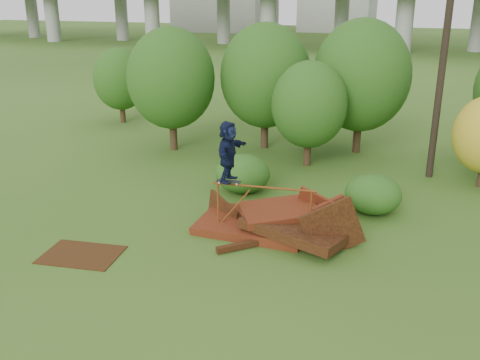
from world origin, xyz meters
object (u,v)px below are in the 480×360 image
(scrap_pile, at_px, (275,224))
(utility_pole, at_px, (443,57))
(skater, at_px, (228,151))
(flat_plate, at_px, (82,255))

(scrap_pile, bearing_deg, utility_pole, 60.25)
(skater, relative_size, flat_plate, 0.86)
(flat_plate, relative_size, utility_pole, 0.23)
(skater, distance_m, utility_pole, 10.14)
(skater, bearing_deg, utility_pole, -34.76)
(scrap_pile, relative_size, flat_plate, 2.50)
(scrap_pile, relative_size, skater, 2.92)
(scrap_pile, height_order, utility_pole, utility_pole)
(flat_plate, distance_m, utility_pole, 15.18)
(skater, relative_size, utility_pole, 0.20)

